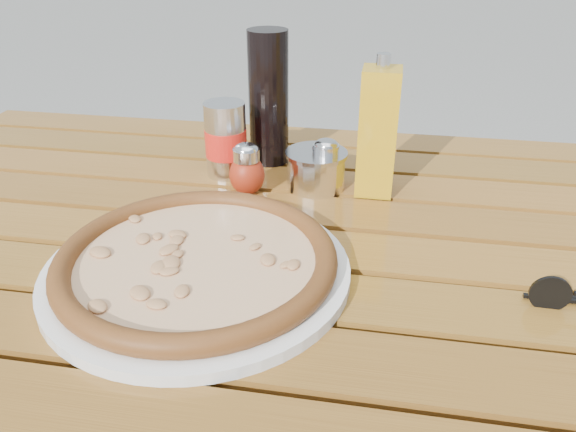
% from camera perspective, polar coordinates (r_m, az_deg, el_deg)
% --- Properties ---
extents(table, '(1.40, 0.90, 0.75)m').
position_cam_1_polar(table, '(0.77, -0.26, -7.62)').
color(table, '#321D0B').
rests_on(table, ground).
extents(plate, '(0.47, 0.47, 0.01)m').
position_cam_1_polar(plate, '(0.67, -9.16, -5.47)').
color(plate, white).
rests_on(plate, table).
extents(pizza, '(0.46, 0.46, 0.03)m').
position_cam_1_polar(pizza, '(0.67, -9.27, -4.34)').
color(pizza, beige).
rests_on(pizza, plate).
extents(pepper_shaker, '(0.07, 0.07, 0.08)m').
position_cam_1_polar(pepper_shaker, '(0.85, -4.21, 4.70)').
color(pepper_shaker, '#A72B13').
rests_on(pepper_shaker, table).
extents(oregano_shaker, '(0.06, 0.06, 0.08)m').
position_cam_1_polar(oregano_shaker, '(0.87, 3.83, 5.16)').
color(oregano_shaker, '#39451B').
rests_on(oregano_shaker, table).
extents(dark_bottle, '(0.09, 0.09, 0.22)m').
position_cam_1_polar(dark_bottle, '(0.95, -1.99, 11.85)').
color(dark_bottle, black).
rests_on(dark_bottle, table).
extents(soda_can, '(0.08, 0.08, 0.12)m').
position_cam_1_polar(soda_can, '(0.91, -6.33, 7.66)').
color(soda_can, silver).
rests_on(soda_can, table).
extents(olive_oil_cruet, '(0.06, 0.06, 0.21)m').
position_cam_1_polar(olive_oil_cruet, '(0.84, 9.10, 8.42)').
color(olive_oil_cruet, '#BD8D14').
rests_on(olive_oil_cruet, table).
extents(parmesan_tin, '(0.11, 0.11, 0.07)m').
position_cam_1_polar(parmesan_tin, '(0.87, 2.87, 4.79)').
color(parmesan_tin, silver).
rests_on(parmesan_tin, table).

